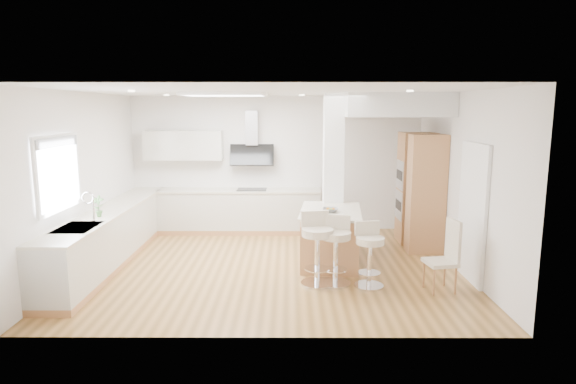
{
  "coord_description": "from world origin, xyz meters",
  "views": [
    {
      "loc": [
        0.28,
        -7.53,
        2.52
      ],
      "look_at": [
        0.25,
        0.4,
        1.16
      ],
      "focal_mm": 30.0,
      "sensor_mm": 36.0,
      "label": 1
    }
  ],
  "objects_px": {
    "bar_stool_a": "(317,244)",
    "bar_stool_c": "(369,251)",
    "bar_stool_b": "(336,247)",
    "dining_chair": "(447,253)",
    "peninsula": "(330,236)"
  },
  "relations": [
    {
      "from": "bar_stool_c",
      "to": "bar_stool_b",
      "type": "bearing_deg",
      "value": 158.59
    },
    {
      "from": "bar_stool_a",
      "to": "bar_stool_b",
      "type": "xyz_separation_m",
      "value": [
        0.27,
        0.01,
        -0.03
      ]
    },
    {
      "from": "peninsula",
      "to": "bar_stool_c",
      "type": "xyz_separation_m",
      "value": [
        0.47,
        -1.09,
        0.07
      ]
    },
    {
      "from": "bar_stool_a",
      "to": "dining_chair",
      "type": "bearing_deg",
      "value": -18.73
    },
    {
      "from": "bar_stool_a",
      "to": "dining_chair",
      "type": "height_order",
      "value": "bar_stool_a"
    },
    {
      "from": "bar_stool_c",
      "to": "dining_chair",
      "type": "bearing_deg",
      "value": -17.48
    },
    {
      "from": "bar_stool_a",
      "to": "dining_chair",
      "type": "relative_size",
      "value": 1.04
    },
    {
      "from": "peninsula",
      "to": "bar_stool_a",
      "type": "height_order",
      "value": "bar_stool_a"
    },
    {
      "from": "dining_chair",
      "to": "bar_stool_c",
      "type": "bearing_deg",
      "value": 161.69
    },
    {
      "from": "peninsula",
      "to": "bar_stool_c",
      "type": "distance_m",
      "value": 1.19
    },
    {
      "from": "bar_stool_a",
      "to": "bar_stool_c",
      "type": "relative_size",
      "value": 1.14
    },
    {
      "from": "bar_stool_b",
      "to": "peninsula",
      "type": "bearing_deg",
      "value": 99.09
    },
    {
      "from": "bar_stool_a",
      "to": "peninsula",
      "type": "bearing_deg",
      "value": 63.76
    },
    {
      "from": "peninsula",
      "to": "bar_stool_b",
      "type": "relative_size",
      "value": 1.56
    },
    {
      "from": "bar_stool_c",
      "to": "dining_chair",
      "type": "height_order",
      "value": "dining_chair"
    }
  ]
}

